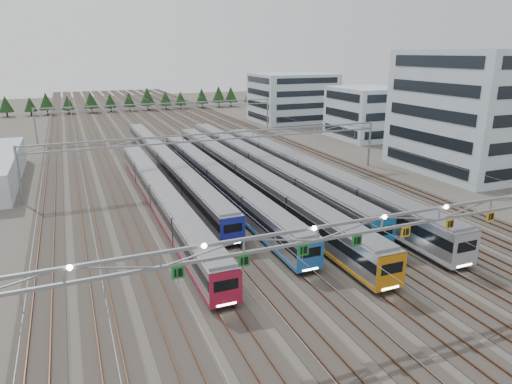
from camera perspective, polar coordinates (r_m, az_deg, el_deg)
name	(u,v)px	position (r m, az deg, el deg)	size (l,w,h in m)	color
ground	(375,308)	(39.03, 14.60, -13.85)	(400.00, 400.00, 0.00)	#47423A
track_bed	(152,121)	(129.26, -12.91, 8.61)	(54.00, 260.00, 5.42)	#2D2823
train_a	(161,196)	(59.60, -11.83, -0.50)	(2.74, 52.10, 3.57)	black
train_b	(166,162)	(77.95, -11.20, 3.69)	(2.73, 66.98, 3.56)	black
train_c	(216,179)	(66.36, -5.04, 1.61)	(2.74, 56.64, 3.57)	black
train_d	(245,175)	(67.74, -1.41, 2.11)	(2.94, 67.90, 3.83)	black
train_e	(257,163)	(74.88, 0.12, 3.60)	(2.98, 66.19, 3.88)	black
train_f	(307,173)	(69.14, 6.34, 2.41)	(3.09, 61.20, 4.03)	black
gantry_near	(382,226)	(35.85, 15.49, -4.17)	(56.36, 0.61, 8.08)	gray
gantry_mid	(219,142)	(70.77, -4.64, 6.22)	(56.36, 0.36, 8.00)	gray
gantry_far	(161,109)	(113.98, -11.74, 10.08)	(56.36, 0.36, 8.00)	gray
depot_bldg_south	(471,112)	(85.76, 25.33, 9.04)	(18.00, 22.00, 20.08)	#A0B1BF
depot_bldg_mid	(367,113)	(111.91, 13.68, 9.58)	(14.00, 16.00, 11.81)	#A0B1BF
depot_bldg_north	(293,97)	(137.27, 4.60, 11.70)	(22.00, 18.00, 13.64)	#A0B1BF
treeline	(138,98)	(165.97, -14.49, 11.26)	(100.10, 5.60, 7.02)	#332114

